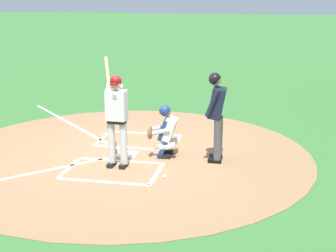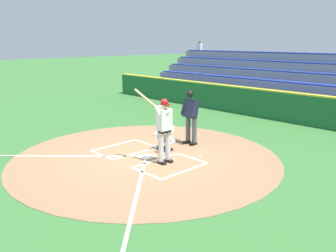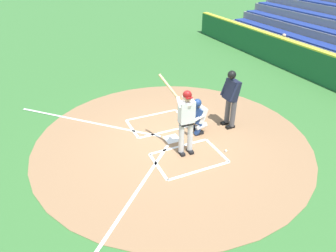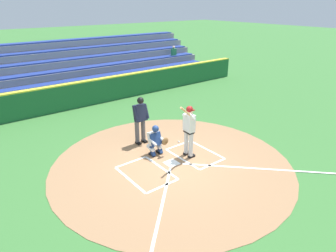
# 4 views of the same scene
# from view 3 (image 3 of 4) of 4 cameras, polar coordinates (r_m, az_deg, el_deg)

# --- Properties ---
(ground_plane) EXTENTS (120.00, 120.00, 0.00)m
(ground_plane) POSITION_cam_3_polar(r_m,az_deg,el_deg) (9.10, 0.78, -2.48)
(ground_plane) COLOR #387033
(dirt_circle) EXTENTS (8.00, 8.00, 0.01)m
(dirt_circle) POSITION_cam_3_polar(r_m,az_deg,el_deg) (9.10, 0.78, -2.45)
(dirt_circle) COLOR #99704C
(dirt_circle) RESTS_ON ground
(home_plate_and_chalk) EXTENTS (7.93, 4.91, 0.01)m
(home_plate_and_chalk) POSITION_cam_3_polar(r_m,az_deg,el_deg) (8.82, -4.41, -3.67)
(home_plate_and_chalk) COLOR white
(home_plate_and_chalk) RESTS_ON dirt_circle
(batter) EXTENTS (0.96, 0.67, 2.13)m
(batter) POSITION_cam_3_polar(r_m,az_deg,el_deg) (7.96, 3.35, 1.50)
(batter) COLOR silver
(batter) RESTS_ON ground
(catcher) EXTENTS (0.60, 0.60, 1.13)m
(catcher) POSITION_cam_3_polar(r_m,az_deg,el_deg) (9.18, 5.50, 1.96)
(catcher) COLOR black
(catcher) RESTS_ON ground
(plate_umpire) EXTENTS (0.58, 0.41, 1.86)m
(plate_umpire) POSITION_cam_3_polar(r_m,az_deg,el_deg) (9.45, 11.66, 5.62)
(plate_umpire) COLOR #4C4C51
(plate_umpire) RESTS_ON ground
(baseball) EXTENTS (0.07, 0.07, 0.07)m
(baseball) POSITION_cam_3_polar(r_m,az_deg,el_deg) (8.69, 10.74, -4.57)
(baseball) COLOR white
(baseball) RESTS_ON ground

